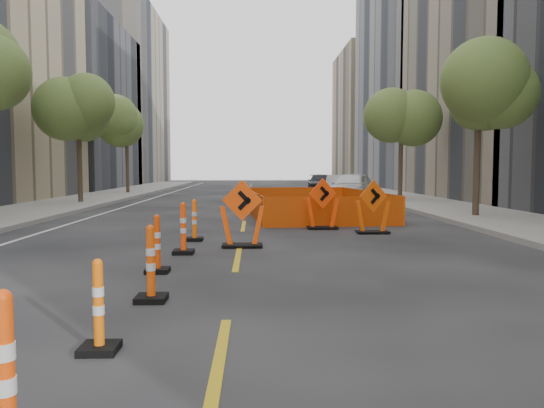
{
  "coord_description": "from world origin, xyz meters",
  "views": [
    {
      "loc": [
        0.35,
        -6.93,
        1.89
      ],
      "look_at": [
        0.73,
        4.42,
        1.1
      ],
      "focal_mm": 35.0,
      "sensor_mm": 36.0,
      "label": 1
    }
  ],
  "objects_px": {
    "parked_car_mid": "(338,186)",
    "parked_car_far": "(320,183)",
    "channelizer_4": "(157,244)",
    "parked_car_near": "(352,187)",
    "channelizer_6": "(194,220)",
    "channelizer_5": "(183,228)",
    "channelizer_1": "(5,377)",
    "chevron_sign_left": "(242,214)",
    "channelizer_2": "(98,306)",
    "chevron_sign_center": "(322,204)",
    "channelizer_3": "(151,263)",
    "chevron_sign_right": "(373,207)"
  },
  "relations": [
    {
      "from": "parked_car_mid",
      "to": "parked_car_far",
      "type": "relative_size",
      "value": 0.91
    },
    {
      "from": "channelizer_4",
      "to": "parked_car_near",
      "type": "bearing_deg",
      "value": 69.8
    },
    {
      "from": "channelizer_6",
      "to": "parked_car_mid",
      "type": "bearing_deg",
      "value": 71.37
    },
    {
      "from": "channelizer_5",
      "to": "channelizer_1",
      "type": "bearing_deg",
      "value": -90.22
    },
    {
      "from": "chevron_sign_left",
      "to": "parked_car_mid",
      "type": "xyz_separation_m",
      "value": [
        5.76,
        21.91,
        -0.11
      ]
    },
    {
      "from": "channelizer_5",
      "to": "parked_car_near",
      "type": "distance_m",
      "value": 18.49
    },
    {
      "from": "channelizer_1",
      "to": "channelizer_2",
      "type": "distance_m",
      "value": 2.05
    },
    {
      "from": "parked_car_near",
      "to": "parked_car_far",
      "type": "bearing_deg",
      "value": 116.06
    },
    {
      "from": "chevron_sign_center",
      "to": "parked_car_mid",
      "type": "xyz_separation_m",
      "value": [
        3.39,
        18.3,
        -0.09
      ]
    },
    {
      "from": "channelizer_1",
      "to": "channelizer_6",
      "type": "bearing_deg",
      "value": 89.75
    },
    {
      "from": "channelizer_3",
      "to": "parked_car_far",
      "type": "height_order",
      "value": "parked_car_far"
    },
    {
      "from": "chevron_sign_center",
      "to": "channelizer_1",
      "type": "bearing_deg",
      "value": -129.0
    },
    {
      "from": "channelizer_5",
      "to": "channelizer_3",
      "type": "bearing_deg",
      "value": -88.74
    },
    {
      "from": "channelizer_2",
      "to": "channelizer_3",
      "type": "relative_size",
      "value": 0.89
    },
    {
      "from": "channelizer_2",
      "to": "chevron_sign_right",
      "type": "relative_size",
      "value": 0.63
    },
    {
      "from": "channelizer_5",
      "to": "channelizer_6",
      "type": "relative_size",
      "value": 1.06
    },
    {
      "from": "channelizer_4",
      "to": "parked_car_mid",
      "type": "distance_m",
      "value": 25.91
    },
    {
      "from": "channelizer_6",
      "to": "chevron_sign_center",
      "type": "height_order",
      "value": "chevron_sign_center"
    },
    {
      "from": "channelizer_3",
      "to": "parked_car_near",
      "type": "distance_m",
      "value": 22.32
    },
    {
      "from": "channelizer_2",
      "to": "parked_car_far",
      "type": "relative_size",
      "value": 0.21
    },
    {
      "from": "channelizer_2",
      "to": "channelizer_3",
      "type": "xyz_separation_m",
      "value": [
        0.13,
        2.05,
        0.06
      ]
    },
    {
      "from": "channelizer_4",
      "to": "chevron_sign_left",
      "type": "xyz_separation_m",
      "value": [
        1.46,
        2.98,
        0.27
      ]
    },
    {
      "from": "channelizer_1",
      "to": "chevron_sign_right",
      "type": "distance_m",
      "value": 12.61
    },
    {
      "from": "chevron_sign_right",
      "to": "channelizer_1",
      "type": "bearing_deg",
      "value": -135.76
    },
    {
      "from": "channelizer_4",
      "to": "channelizer_6",
      "type": "bearing_deg",
      "value": 87.13
    },
    {
      "from": "channelizer_1",
      "to": "channelizer_6",
      "type": "xyz_separation_m",
      "value": [
        0.04,
        10.25,
        -0.03
      ]
    },
    {
      "from": "chevron_sign_left",
      "to": "parked_car_mid",
      "type": "height_order",
      "value": "chevron_sign_left"
    },
    {
      "from": "channelizer_1",
      "to": "channelizer_5",
      "type": "bearing_deg",
      "value": 89.78
    },
    {
      "from": "channelizer_4",
      "to": "channelizer_5",
      "type": "bearing_deg",
      "value": 84.61
    },
    {
      "from": "channelizer_2",
      "to": "channelizer_6",
      "type": "distance_m",
      "value": 8.2
    },
    {
      "from": "channelizer_1",
      "to": "chevron_sign_center",
      "type": "height_order",
      "value": "chevron_sign_center"
    },
    {
      "from": "channelizer_5",
      "to": "chevron_sign_left",
      "type": "height_order",
      "value": "chevron_sign_left"
    },
    {
      "from": "channelizer_4",
      "to": "parked_car_far",
      "type": "xyz_separation_m",
      "value": [
        6.83,
        31.26,
        0.14
      ]
    },
    {
      "from": "channelizer_3",
      "to": "channelizer_4",
      "type": "distance_m",
      "value": 2.07
    },
    {
      "from": "channelizer_2",
      "to": "parked_car_far",
      "type": "bearing_deg",
      "value": 79.31
    },
    {
      "from": "channelizer_1",
      "to": "channelizer_2",
      "type": "height_order",
      "value": "channelizer_1"
    },
    {
      "from": "chevron_sign_left",
      "to": "chevron_sign_right",
      "type": "bearing_deg",
      "value": 46.28
    },
    {
      "from": "chevron_sign_right",
      "to": "parked_car_far",
      "type": "height_order",
      "value": "chevron_sign_right"
    },
    {
      "from": "channelizer_6",
      "to": "chevron_sign_center",
      "type": "bearing_deg",
      "value": 34.49
    },
    {
      "from": "chevron_sign_left",
      "to": "chevron_sign_center",
      "type": "height_order",
      "value": "chevron_sign_left"
    },
    {
      "from": "channelizer_4",
      "to": "chevron_sign_center",
      "type": "height_order",
      "value": "chevron_sign_center"
    },
    {
      "from": "channelizer_2",
      "to": "parked_car_mid",
      "type": "xyz_separation_m",
      "value": [
        7.07,
        28.98,
        0.2
      ]
    },
    {
      "from": "channelizer_4",
      "to": "channelizer_2",
      "type": "bearing_deg",
      "value": -87.91
    },
    {
      "from": "channelizer_1",
      "to": "channelizer_6",
      "type": "distance_m",
      "value": 10.25
    },
    {
      "from": "channelizer_5",
      "to": "channelizer_6",
      "type": "xyz_separation_m",
      "value": [
        0.01,
        2.05,
        -0.03
      ]
    },
    {
      "from": "chevron_sign_right",
      "to": "parked_car_mid",
      "type": "bearing_deg",
      "value": 61.22
    },
    {
      "from": "channelizer_5",
      "to": "chevron_sign_right",
      "type": "distance_m",
      "value": 5.99
    },
    {
      "from": "channelizer_1",
      "to": "parked_car_far",
      "type": "bearing_deg",
      "value": 79.9
    },
    {
      "from": "channelizer_5",
      "to": "chevron_sign_center",
      "type": "bearing_deg",
      "value": 51.32
    },
    {
      "from": "chevron_sign_left",
      "to": "channelizer_1",
      "type": "bearing_deg",
      "value": -85.82
    }
  ]
}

